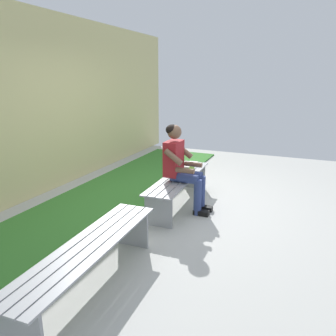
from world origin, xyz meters
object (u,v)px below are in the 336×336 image
Objects in this scene: person_seated at (181,164)px; bench_near at (179,183)px; book_open at (191,165)px; bench_far at (90,254)px; apple at (192,168)px.

bench_near is at bearing -150.24° from person_seated.
person_seated is at bearing 7.75° from book_open.
bench_near is at bearing 180.00° from bench_far.
bench_near and bench_far have the same top height.
apple is at bearing -177.60° from person_seated.
bench_far is at bearing -2.77° from person_seated.
apple is at bearing 19.45° from book_open.
bench_far is at bearing -1.24° from book_open.
person_seated is 14.16× the size of apple.
bench_near is 21.64× the size of apple.
person_seated is 0.89m from book_open.
book_open is at bearing -170.05° from person_seated.
bench_far is at bearing -1.72° from apple.
apple reaches higher than book_open.
book_open is at bearing -179.04° from bench_far.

